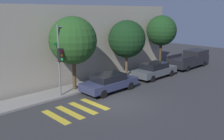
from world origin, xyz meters
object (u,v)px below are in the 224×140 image
tree_midblock (127,39)px  sedan_near_corner (109,82)px  sedan_middle (155,70)px  tree_near_corner (73,41)px  traffic_light_pole (65,49)px  tree_far_end (161,31)px  pickup_truck (190,59)px

tree_midblock → sedan_near_corner: bearing=-154.3°
sedan_middle → tree_near_corner: bearing=165.7°
traffic_light_pole → tree_far_end: size_ratio=0.92×
sedan_middle → pickup_truck: 6.27m
traffic_light_pole → pickup_truck: 15.18m
traffic_light_pole → sedan_middle: 9.14m
sedan_near_corner → sedan_middle: bearing=-0.0°
pickup_truck → sedan_near_corner: bearing=180.0°
sedan_middle → tree_far_end: size_ratio=0.83×
sedan_near_corner → pickup_truck: size_ratio=0.82×
sedan_middle → tree_midblock: 3.78m
traffic_light_pole → sedan_middle: (8.65, -1.27, -2.66)m
traffic_light_pole → sedan_near_corner: traffic_light_pole is taller
traffic_light_pole → tree_near_corner: bearing=29.6°
traffic_light_pole → tree_far_end: (12.14, 0.64, 0.57)m
sedan_near_corner → sedan_middle: 5.70m
traffic_light_pole → tree_midblock: (6.92, 0.64, 0.11)m
pickup_truck → tree_midblock: (-8.00, 1.91, 2.60)m
sedan_middle → pickup_truck: size_ratio=0.84×
traffic_light_pole → sedan_near_corner: size_ratio=1.12×
sedan_middle → tree_midblock: size_ratio=0.89×
tree_midblock → pickup_truck: bearing=-13.4°
sedan_middle → tree_near_corner: (-7.52, 1.91, 3.11)m
tree_near_corner → tree_midblock: (5.79, 0.00, -0.34)m
pickup_truck → tree_far_end: 4.56m
sedan_near_corner → tree_near_corner: (-1.82, 1.91, 3.11)m
tree_midblock → tree_far_end: size_ratio=0.94×
sedan_middle → tree_midblock: (-1.73, 1.91, 2.77)m
tree_midblock → tree_far_end: tree_far_end is taller
traffic_light_pole → tree_near_corner: size_ratio=0.90×
tree_near_corner → tree_far_end: bearing=0.0°
sedan_near_corner → sedan_middle: sedan_middle is taller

